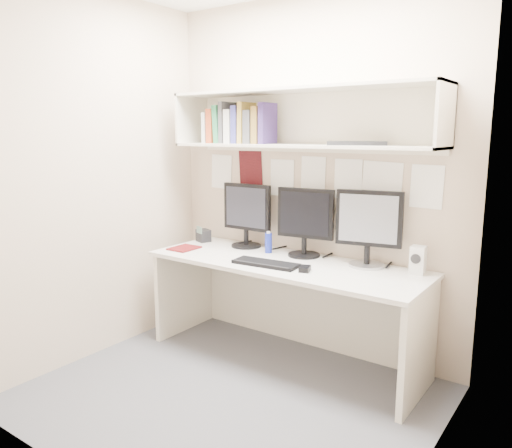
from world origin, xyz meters
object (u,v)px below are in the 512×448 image
Objects in this scene: monitor_left at (247,213)px; speaker at (418,260)px; desk_phone at (203,235)px; desk at (285,311)px; keyboard at (266,263)px; monitor_center at (305,220)px; maroon_notebook at (184,248)px; monitor_right at (369,226)px.

speaker is (1.35, 0.01, -0.18)m from monitor_left.
desk is at bearing 11.57° from desk_phone.
monitor_left is 1.09× the size of keyboard.
desk is 0.67m from monitor_center.
speaker is 1.33× the size of desk_phone.
keyboard is 2.08× the size of maroon_notebook.
desk_phone is at bearing 170.19° from desk.
desk is 4.37× the size of keyboard.
desk is at bearing -168.93° from monitor_right.
monitor_right reaches higher than monitor_left.
monitor_left is 0.56m from maroon_notebook.
monitor_center reaches higher than desk_phone.
desk_phone is at bearing 177.56° from speaker.
monitor_right is 2.33× the size of maroon_notebook.
desk_phone is (-0.06, 0.29, 0.05)m from maroon_notebook.
desk_phone is at bearing 170.73° from monitor_right.
monitor_right is 1.44m from desk_phone.
monitor_center is 3.66× the size of desk_phone.
monitor_right is at bearing 13.85° from maroon_notebook.
monitor_center is 0.85m from speaker.
maroon_notebook is at bearing -177.28° from monitor_right.
desk is 14.71× the size of desk_phone.
desk_phone is (-1.76, -0.07, -0.04)m from speaker.
monitor_right reaches higher than speaker.
monitor_right is at bearing 23.95° from desk_phone.
speaker reaches higher than maroon_notebook.
desk_phone is at bearing 154.37° from keyboard.
keyboard reaches higher than desk.
monitor_right is at bearing -7.59° from monitor_center.
maroon_notebook is (-1.70, -0.36, -0.08)m from speaker.
desk_phone is at bearing 176.33° from monitor_center.
monitor_center is at bearing 25.29° from desk_phone.
keyboard is (0.44, -0.38, -0.26)m from monitor_left.
monitor_right is (1.02, -0.00, 0.01)m from monitor_left.
speaker is at bearing 14.71° from desk.
monitor_center is 2.75× the size of speaker.
speaker is at bearing 11.23° from maroon_notebook.
desk is 4.02× the size of monitor_center.
monitor_left is at bearing 156.20° from desk.
maroon_notebook is 0.30m from desk_phone.
monitor_right reaches higher than desk.
desk is at bearing -105.53° from monitor_center.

